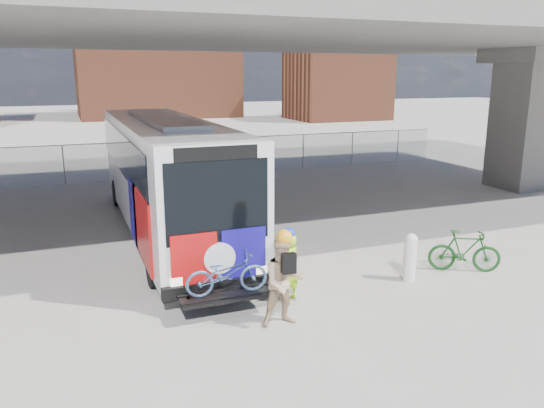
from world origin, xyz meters
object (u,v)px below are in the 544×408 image
cyclist_hivis (289,266)px  cyclist_tan (284,281)px  bus (165,167)px  bollard (410,255)px  bike_parked (465,251)px

cyclist_hivis → cyclist_tan: cyclist_tan is taller
bus → cyclist_tan: size_ratio=6.44×
bollard → cyclist_tan: (-3.78, -1.07, 0.30)m
bus → bike_parked: bearing=-44.7°
bus → bike_parked: size_ratio=7.15×
cyclist_hivis → bike_parked: size_ratio=0.94×
bus → bike_parked: (6.40, -6.32, -1.57)m
bollard → cyclist_hivis: size_ratio=0.71×
cyclist_hivis → cyclist_tan: bearing=40.5°
cyclist_hivis → bike_parked: bearing=158.2°
bus → cyclist_hivis: bearing=-76.6°
cyclist_hivis → bike_parked: (4.89, 0.00, -0.27)m
bollard → cyclist_tan: cyclist_tan is taller
bollard → bike_parked: (1.67, -0.00, -0.10)m
cyclist_tan → bike_parked: cyclist_tan is taller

